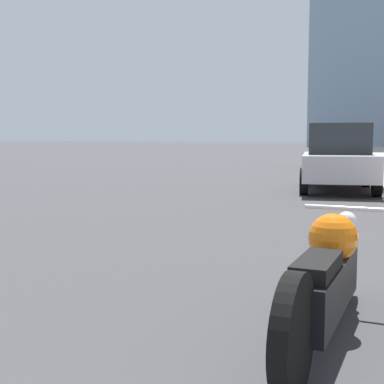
# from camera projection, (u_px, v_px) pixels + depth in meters

# --- Properties ---
(motorcycle) EXTENTS (0.62, 2.39, 0.81)m
(motorcycle) POSITION_uv_depth(u_px,v_px,m) (326.00, 278.00, 3.55)
(motorcycle) COLOR black
(motorcycle) RESTS_ON ground_plane
(parked_car_silver) EXTENTS (2.05, 4.19, 1.69)m
(parked_car_silver) POSITION_uv_depth(u_px,v_px,m) (338.00, 158.00, 13.52)
(parked_car_silver) COLOR #BCBCC1
(parked_car_silver) RESTS_ON ground_plane
(parked_car_black) EXTENTS (2.23, 4.12, 1.66)m
(parked_car_black) POSITION_uv_depth(u_px,v_px,m) (339.00, 149.00, 24.63)
(parked_car_black) COLOR black
(parked_car_black) RESTS_ON ground_plane
(parked_car_red) EXTENTS (1.84, 3.88, 1.63)m
(parked_car_red) POSITION_uv_depth(u_px,v_px,m) (348.00, 146.00, 35.49)
(parked_car_red) COLOR red
(parked_car_red) RESTS_ON ground_plane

